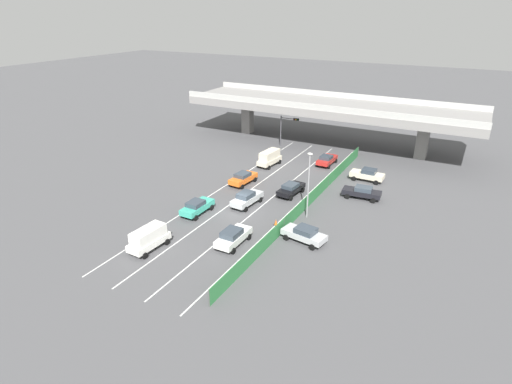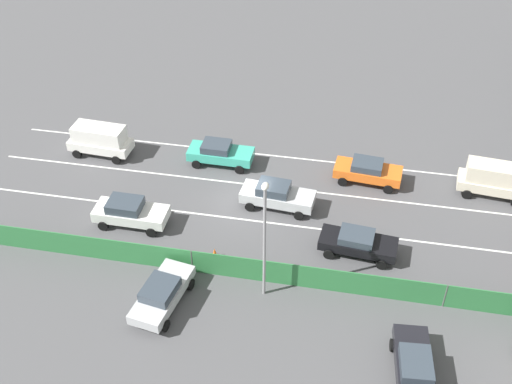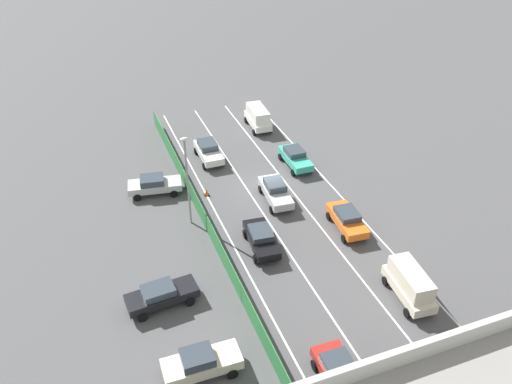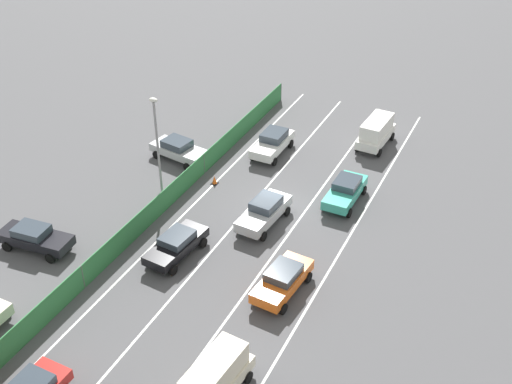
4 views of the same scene
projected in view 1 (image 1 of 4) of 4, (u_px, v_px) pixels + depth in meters
The scene contains 21 objects.
ground_plane at pixel (239, 211), 49.37m from camera, with size 300.00×300.00×0.00m, color #4C4C4F.
lane_line_left_edge at pixel (222, 188), 55.69m from camera, with size 0.14×45.89×0.01m, color silver.
lane_line_mid_left at pixel (246, 193), 54.13m from camera, with size 0.14×45.89×0.01m, color silver.
lane_line_mid_right at pixel (271, 198), 52.57m from camera, with size 0.14×45.89×0.01m, color silver.
lane_line_right_edge at pixel (298, 204), 51.01m from camera, with size 0.14×45.89×0.01m, color silver.
elevated_overpass at pixel (328, 108), 70.93m from camera, with size 48.73×11.92×7.97m.
green_fence at pixel (309, 200), 50.09m from camera, with size 0.10×41.99×1.62m.
car_sedan_red at pixel (327, 159), 63.39m from camera, with size 2.15×4.47×1.52m.
car_van_white at pixel (149, 238), 41.04m from camera, with size 2.20×4.52×2.26m.
car_taxi_orange at pixel (243, 178), 56.47m from camera, with size 2.31×4.60×1.61m.
car_sedan_silver at pixel (247, 198), 50.34m from camera, with size 2.27×4.81×1.74m.
car_van_cream at pixel (270, 157), 62.90m from camera, with size 2.26×4.62×2.34m.
car_sedan_black at pixel (291, 189), 53.21m from camera, with size 2.32×4.66×1.52m.
car_hatchback_white at pixel (233, 236), 41.92m from camera, with size 2.05×4.56×1.75m.
car_taxi_teal at pixel (197, 207), 48.30m from camera, with size 2.05×4.54×1.65m.
parked_wagon_silver at pixel (304, 234), 42.51m from camera, with size 4.76×2.64×1.62m.
parked_sedan_dark at pixel (362, 192), 52.19m from camera, with size 4.79×2.24×1.58m.
parked_sedan_cream at pixel (367, 174), 57.52m from camera, with size 4.50×2.02×1.75m.
traffic_light at pixel (287, 126), 70.47m from camera, with size 3.30×0.41×5.23m.
street_lamp at pixel (309, 179), 46.02m from camera, with size 0.60×0.36×7.66m.
traffic_cone at pixel (276, 222), 46.04m from camera, with size 0.47×0.47×0.65m.
Camera 1 is at (22.85, -38.06, 21.80)m, focal length 29.67 mm.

